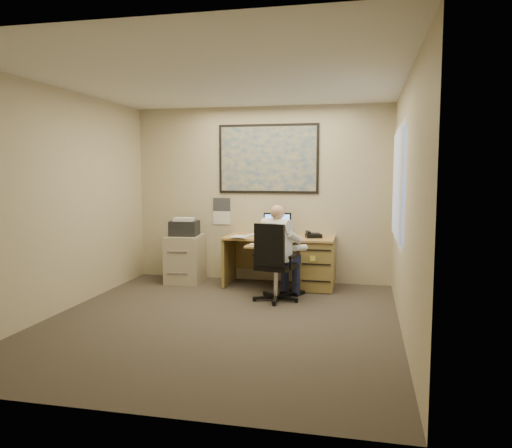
% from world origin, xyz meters
% --- Properties ---
extents(room_shell, '(4.00, 4.50, 2.70)m').
position_xyz_m(room_shell, '(0.00, 0.00, 1.35)').
color(room_shell, '#3C352E').
rests_on(room_shell, ground).
extents(desk, '(1.60, 0.97, 1.08)m').
position_xyz_m(desk, '(0.70, 1.90, 0.44)').
color(desk, tan).
rests_on(desk, ground).
extents(world_map, '(1.56, 0.03, 1.06)m').
position_xyz_m(world_map, '(0.12, 2.23, 1.90)').
color(world_map, '#1E4C93').
rests_on(world_map, room_shell).
extents(wall_calendar, '(0.28, 0.01, 0.42)m').
position_xyz_m(wall_calendar, '(-0.63, 2.24, 1.08)').
color(wall_calendar, white).
rests_on(wall_calendar, room_shell).
extents(window_blinds, '(0.06, 1.40, 1.30)m').
position_xyz_m(window_blinds, '(1.97, 0.80, 1.55)').
color(window_blinds, beige).
rests_on(window_blinds, room_shell).
extents(filing_cabinet, '(0.58, 0.67, 1.00)m').
position_xyz_m(filing_cabinet, '(-1.13, 1.88, 0.43)').
color(filing_cabinet, '#B2A78F').
rests_on(filing_cabinet, ground).
extents(office_chair, '(0.74, 0.74, 1.04)m').
position_xyz_m(office_chair, '(0.46, 1.01, 0.30)').
color(office_chair, black).
rests_on(office_chair, ground).
extents(person, '(0.77, 0.88, 1.27)m').
position_xyz_m(person, '(0.45, 1.09, 0.63)').
color(person, white).
rests_on(person, office_chair).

